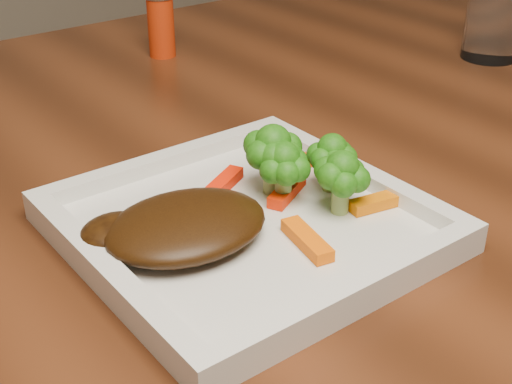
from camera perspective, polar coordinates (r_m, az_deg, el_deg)
dining_table at (r=1.04m, az=0.95°, el=-12.87°), size 1.60×0.90×0.75m
plate at (r=0.59m, az=-0.78°, el=-2.94°), size 0.27×0.27×0.01m
steak at (r=0.55m, az=-5.62°, el=-2.69°), size 0.14×0.11×0.03m
broccoli_0 at (r=0.61m, az=1.36°, el=2.90°), size 0.08×0.08×0.07m
broccoli_1 at (r=0.62m, az=6.08°, el=2.85°), size 0.06×0.06×0.06m
broccoli_2 at (r=0.59m, az=6.85°, el=0.92°), size 0.06×0.06×0.06m
broccoli_3 at (r=0.60m, az=2.23°, el=1.87°), size 0.05×0.05×0.06m
carrot_1 at (r=0.61m, az=9.83°, el=-0.77°), size 0.06×0.02×0.01m
carrot_2 at (r=0.55m, az=4.09°, el=-3.83°), size 0.03×0.06×0.01m
carrot_3 at (r=0.67m, az=3.31°, el=2.35°), size 0.05×0.02×0.01m
carrot_4 at (r=0.63m, az=-2.58°, el=0.75°), size 0.05×0.04×0.01m
carrot_6 at (r=0.62m, az=2.50°, el=0.08°), size 0.05×0.04×0.01m
spice_shaker at (r=1.01m, az=-7.62°, el=13.24°), size 0.05×0.05×0.09m
drinking_glass at (r=1.04m, az=18.56°, el=13.29°), size 0.08×0.08×0.12m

